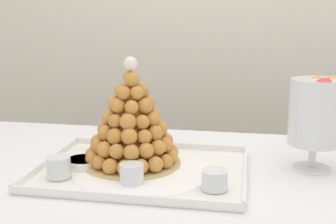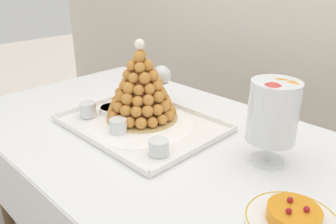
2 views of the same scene
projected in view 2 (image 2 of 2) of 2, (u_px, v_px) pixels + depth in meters
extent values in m
cylinder|color=brown|center=(2.00, 190.00, 1.56)|extent=(0.04, 0.04, 0.77)
cylinder|color=brown|center=(124.00, 139.00, 2.02)|extent=(0.04, 0.04, 0.77)
cube|color=brown|center=(181.00, 147.00, 1.13)|extent=(1.69, 0.83, 0.02)
cube|color=white|center=(181.00, 144.00, 1.12)|extent=(1.75, 0.89, 0.00)
cube|color=white|center=(251.00, 136.00, 1.46)|extent=(1.75, 0.01, 0.26)
cube|color=white|center=(56.00, 109.00, 1.74)|extent=(0.01, 0.89, 0.26)
cube|color=white|center=(141.00, 125.00, 1.24)|extent=(0.54, 0.41, 0.01)
cube|color=white|center=(93.00, 141.00, 1.10)|extent=(0.54, 0.01, 0.02)
cube|color=white|center=(180.00, 107.00, 1.37)|extent=(0.54, 0.01, 0.02)
cube|color=white|center=(98.00, 103.00, 1.41)|extent=(0.01, 0.41, 0.02)
cube|color=white|center=(199.00, 148.00, 1.06)|extent=(0.01, 0.41, 0.02)
cylinder|color=white|center=(141.00, 124.00, 1.24)|extent=(0.38, 0.38, 0.00)
cylinder|color=tan|center=(142.00, 117.00, 1.28)|extent=(0.27, 0.27, 0.01)
cone|color=#AF6C2F|center=(141.00, 85.00, 1.23)|extent=(0.19, 0.19, 0.25)
sphere|color=#D18B3D|center=(162.00, 120.00, 1.20)|extent=(0.04, 0.04, 0.04)
sphere|color=#CC8539|center=(168.00, 116.00, 1.23)|extent=(0.04, 0.04, 0.04)
sphere|color=#D0893C|center=(171.00, 111.00, 1.27)|extent=(0.04, 0.04, 0.04)
sphere|color=#D28C3D|center=(169.00, 107.00, 1.31)|extent=(0.04, 0.04, 0.04)
sphere|color=#CD873A|center=(164.00, 104.00, 1.34)|extent=(0.04, 0.04, 0.04)
sphere|color=#CE873A|center=(157.00, 102.00, 1.36)|extent=(0.04, 0.04, 0.04)
sphere|color=#CE873A|center=(147.00, 101.00, 1.38)|extent=(0.04, 0.04, 0.04)
sphere|color=#CE873A|center=(137.00, 100.00, 1.37)|extent=(0.04, 0.04, 0.04)
sphere|color=#D08A3C|center=(128.00, 102.00, 1.36)|extent=(0.04, 0.04, 0.04)
sphere|color=#D18B3D|center=(120.00, 105.00, 1.33)|extent=(0.04, 0.04, 0.04)
sphere|color=#CE883B|center=(114.00, 108.00, 1.30)|extent=(0.04, 0.04, 0.04)
sphere|color=#CC8539|center=(112.00, 112.00, 1.26)|extent=(0.04, 0.04, 0.04)
sphere|color=#D08A3C|center=(114.00, 117.00, 1.23)|extent=(0.04, 0.04, 0.04)
sphere|color=#D28C3D|center=(120.00, 121.00, 1.20)|extent=(0.04, 0.04, 0.04)
sphere|color=#CE873A|center=(130.00, 122.00, 1.18)|extent=(0.04, 0.04, 0.04)
sphere|color=#D28C3D|center=(141.00, 123.00, 1.17)|extent=(0.04, 0.04, 0.04)
sphere|color=#CC8438|center=(152.00, 123.00, 1.18)|extent=(0.04, 0.04, 0.04)
sphere|color=#D08A3C|center=(164.00, 106.00, 1.23)|extent=(0.04, 0.04, 0.04)
sphere|color=#D18B3D|center=(167.00, 102.00, 1.26)|extent=(0.04, 0.04, 0.04)
sphere|color=#CB8438|center=(165.00, 99.00, 1.30)|extent=(0.04, 0.04, 0.04)
sphere|color=#CB8438|center=(159.00, 96.00, 1.32)|extent=(0.04, 0.04, 0.04)
sphere|color=#CD863A|center=(151.00, 94.00, 1.34)|extent=(0.04, 0.04, 0.04)
sphere|color=#CD863A|center=(141.00, 94.00, 1.35)|extent=(0.04, 0.04, 0.04)
sphere|color=#CE873A|center=(131.00, 94.00, 1.34)|extent=(0.04, 0.04, 0.04)
sphere|color=#CE883B|center=(123.00, 97.00, 1.31)|extent=(0.04, 0.04, 0.04)
sphere|color=#CB8438|center=(118.00, 101.00, 1.28)|extent=(0.04, 0.04, 0.04)
sphere|color=#CF893C|center=(116.00, 104.00, 1.25)|extent=(0.04, 0.04, 0.04)
sphere|color=#CE883B|center=(119.00, 108.00, 1.21)|extent=(0.04, 0.04, 0.04)
sphere|color=#CE883B|center=(126.00, 111.00, 1.19)|extent=(0.04, 0.04, 0.04)
sphere|color=#CF893B|center=(136.00, 112.00, 1.18)|extent=(0.04, 0.04, 0.04)
sphere|color=#CF883B|center=(148.00, 111.00, 1.18)|extent=(0.04, 0.04, 0.04)
sphere|color=#D18B3D|center=(157.00, 110.00, 1.20)|extent=(0.04, 0.04, 0.04)
sphere|color=#CB8438|center=(162.00, 94.00, 1.24)|extent=(0.04, 0.04, 0.04)
sphere|color=#CF893B|center=(160.00, 90.00, 1.28)|extent=(0.04, 0.04, 0.04)
sphere|color=#CF883B|center=(154.00, 88.00, 1.31)|extent=(0.04, 0.04, 0.04)
sphere|color=#CE883B|center=(144.00, 86.00, 1.32)|extent=(0.04, 0.04, 0.04)
sphere|color=#D18B3D|center=(134.00, 87.00, 1.31)|extent=(0.04, 0.04, 0.04)
sphere|color=#CD863A|center=(125.00, 89.00, 1.29)|extent=(0.04, 0.04, 0.04)
sphere|color=#CD8639|center=(121.00, 93.00, 1.25)|extent=(0.04, 0.04, 0.04)
sphere|color=#CB8438|center=(121.00, 97.00, 1.22)|extent=(0.04, 0.04, 0.04)
sphere|color=#CF883B|center=(127.00, 99.00, 1.19)|extent=(0.04, 0.04, 0.04)
sphere|color=#CF883B|center=(138.00, 101.00, 1.18)|extent=(0.04, 0.04, 0.04)
sphere|color=#CC8539|center=(149.00, 100.00, 1.18)|extent=(0.04, 0.04, 0.04)
sphere|color=#D08A3C|center=(158.00, 97.00, 1.21)|extent=(0.04, 0.04, 0.04)
sphere|color=#D08A3C|center=(157.00, 82.00, 1.25)|extent=(0.04, 0.04, 0.04)
sphere|color=#CC8539|center=(152.00, 80.00, 1.28)|extent=(0.04, 0.04, 0.04)
sphere|color=#CF893C|center=(143.00, 79.00, 1.29)|extent=(0.04, 0.04, 0.04)
sphere|color=#CF893B|center=(133.00, 80.00, 1.28)|extent=(0.04, 0.04, 0.04)
sphere|color=#D0893C|center=(126.00, 82.00, 1.25)|extent=(0.04, 0.04, 0.04)
sphere|color=#CB8338|center=(124.00, 86.00, 1.22)|extent=(0.04, 0.04, 0.04)
sphere|color=#D0893C|center=(129.00, 88.00, 1.19)|extent=(0.04, 0.04, 0.04)
sphere|color=#CB8338|center=(139.00, 90.00, 1.18)|extent=(0.04, 0.04, 0.04)
sphere|color=#CE883A|center=(149.00, 89.00, 1.19)|extent=(0.04, 0.04, 0.04)
sphere|color=#CF893B|center=(156.00, 86.00, 1.21)|extent=(0.04, 0.04, 0.04)
sphere|color=#CA8337|center=(151.00, 72.00, 1.24)|extent=(0.04, 0.04, 0.04)
sphere|color=#CC8539|center=(142.00, 71.00, 1.26)|extent=(0.04, 0.04, 0.04)
sphere|color=#D28C3D|center=(132.00, 72.00, 1.25)|extent=(0.04, 0.04, 0.04)
sphere|color=#CD863A|center=(128.00, 75.00, 1.21)|extent=(0.04, 0.04, 0.04)
sphere|color=#CF893B|center=(133.00, 78.00, 1.18)|extent=(0.04, 0.04, 0.04)
sphere|color=#CA8338|center=(145.00, 78.00, 1.18)|extent=(0.04, 0.04, 0.04)
sphere|color=#CF883B|center=(152.00, 76.00, 1.21)|extent=(0.04, 0.04, 0.04)
sphere|color=#CD863A|center=(145.00, 64.00, 1.23)|extent=(0.04, 0.04, 0.04)
sphere|color=#D18A3C|center=(136.00, 63.00, 1.23)|extent=(0.04, 0.04, 0.04)
sphere|color=#CE883B|center=(132.00, 66.00, 1.20)|extent=(0.04, 0.04, 0.04)
sphere|color=#D18B3D|center=(140.00, 67.00, 1.18)|extent=(0.04, 0.04, 0.04)
sphere|color=#CB8338|center=(148.00, 66.00, 1.20)|extent=(0.04, 0.04, 0.04)
sphere|color=#D28C3E|center=(141.00, 54.00, 1.20)|extent=(0.04, 0.04, 0.04)
sphere|color=#CE873A|center=(139.00, 57.00, 1.18)|extent=(0.04, 0.04, 0.04)
sphere|color=white|center=(140.00, 44.00, 1.18)|extent=(0.04, 0.04, 0.04)
cylinder|color=silver|center=(88.00, 109.00, 1.29)|extent=(0.06, 0.06, 0.05)
cylinder|color=gold|center=(88.00, 113.00, 1.30)|extent=(0.06, 0.06, 0.02)
cylinder|color=#EAC166|center=(88.00, 108.00, 1.29)|extent=(0.06, 0.06, 0.02)
sphere|color=brown|center=(88.00, 105.00, 1.29)|extent=(0.02, 0.02, 0.02)
cylinder|color=silver|center=(118.00, 126.00, 1.16)|extent=(0.06, 0.06, 0.05)
cylinder|color=gold|center=(118.00, 129.00, 1.17)|extent=(0.05, 0.05, 0.02)
cylinder|color=#EAC166|center=(118.00, 125.00, 1.16)|extent=(0.05, 0.05, 0.01)
sphere|color=brown|center=(120.00, 121.00, 1.17)|extent=(0.02, 0.02, 0.02)
cylinder|color=silver|center=(159.00, 147.00, 1.03)|extent=(0.06, 0.06, 0.05)
cylinder|color=gold|center=(159.00, 151.00, 1.04)|extent=(0.06, 0.06, 0.02)
cylinder|color=#EAC166|center=(159.00, 146.00, 1.03)|extent=(0.06, 0.06, 0.01)
sphere|color=brown|center=(158.00, 144.00, 1.02)|extent=(0.02, 0.02, 0.02)
cylinder|color=white|center=(112.00, 109.00, 1.34)|extent=(0.10, 0.10, 0.02)
cylinder|color=#F2CC59|center=(112.00, 107.00, 1.33)|extent=(0.09, 0.09, 0.00)
cylinder|color=white|center=(267.00, 160.00, 1.02)|extent=(0.10, 0.10, 0.01)
cylinder|color=white|center=(268.00, 149.00, 1.00)|extent=(0.02, 0.02, 0.07)
cylinder|color=white|center=(273.00, 112.00, 0.95)|extent=(0.14, 0.14, 0.18)
cylinder|color=#72B2E0|center=(277.00, 136.00, 0.97)|extent=(0.05, 0.05, 0.04)
cylinder|color=yellow|center=(273.00, 132.00, 0.99)|extent=(0.06, 0.05, 0.05)
cylinder|color=brown|center=(262.00, 130.00, 1.01)|extent=(0.05, 0.05, 0.04)
cylinder|color=#E54C47|center=(263.00, 137.00, 0.96)|extent=(0.06, 0.05, 0.06)
cylinder|color=pink|center=(277.00, 127.00, 0.97)|extent=(0.06, 0.05, 0.06)
cylinder|color=#9ED860|center=(272.00, 125.00, 0.99)|extent=(0.07, 0.05, 0.07)
cylinder|color=#E54C47|center=(263.00, 126.00, 0.97)|extent=(0.06, 0.05, 0.05)
cylinder|color=yellow|center=(272.00, 129.00, 0.96)|extent=(0.06, 0.05, 0.06)
cylinder|color=#F9A54C|center=(278.00, 119.00, 0.97)|extent=(0.06, 0.06, 0.05)
cylinder|color=#D199D8|center=(262.00, 115.00, 0.99)|extent=(0.06, 0.06, 0.06)
cylinder|color=pink|center=(265.00, 122.00, 0.94)|extent=(0.05, 0.05, 0.03)
cylinder|color=yellow|center=(276.00, 123.00, 0.94)|extent=(0.06, 0.05, 0.06)
cylinder|color=#E54C47|center=(274.00, 107.00, 0.99)|extent=(0.06, 0.05, 0.04)
cylinder|color=pink|center=(262.00, 112.00, 0.95)|extent=(0.07, 0.05, 0.06)
cylinder|color=#D199D8|center=(278.00, 113.00, 0.94)|extent=(0.05, 0.05, 0.05)
cylinder|color=#72B2E0|center=(272.00, 102.00, 0.96)|extent=(0.06, 0.05, 0.06)
cylinder|color=#F9A54C|center=(268.00, 104.00, 0.94)|extent=(0.05, 0.05, 0.05)
cylinder|color=yellow|center=(276.00, 106.00, 0.93)|extent=(0.05, 0.05, 0.04)
cylinder|color=#F9A54C|center=(282.00, 103.00, 0.95)|extent=(0.06, 0.05, 0.06)
cylinder|color=yellow|center=(271.00, 94.00, 0.94)|extent=(0.07, 0.05, 0.06)
cylinder|color=#9ED860|center=(268.00, 98.00, 0.92)|extent=(0.06, 0.05, 0.05)
cylinder|color=yellow|center=(282.00, 98.00, 0.92)|extent=(0.07, 0.05, 0.06)
cylinder|color=#9ED860|center=(281.00, 93.00, 0.96)|extent=(0.06, 0.05, 0.05)
cylinder|color=#E54C47|center=(271.00, 87.00, 0.93)|extent=(0.05, 0.05, 0.03)
cylinder|color=#E54C47|center=(272.00, 92.00, 0.90)|extent=(0.08, 0.05, 0.08)
cylinder|color=#F9A54C|center=(291.00, 90.00, 0.91)|extent=(0.05, 0.05, 0.05)
cylinder|color=#F9A54C|center=(281.00, 84.00, 0.95)|extent=(0.06, 0.05, 0.06)
cylinder|color=white|center=(293.00, 221.00, 0.77)|extent=(0.22, 0.22, 0.01)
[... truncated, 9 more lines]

